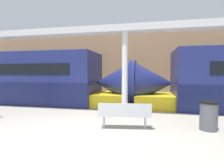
{
  "coord_description": "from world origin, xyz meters",
  "views": [
    {
      "loc": [
        2.0,
        -4.2,
        1.87
      ],
      "look_at": [
        0.45,
        3.17,
        1.4
      ],
      "focal_mm": 28.0,
      "sensor_mm": 36.0,
      "label": 1
    }
  ],
  "objects": [
    {
      "name": "ground_plane",
      "position": [
        0.0,
        0.0,
        0.0
      ],
      "size": [
        60.0,
        60.0,
        0.0
      ],
      "primitive_type": "plane",
      "color": "#A8A093"
    },
    {
      "name": "station_wall",
      "position": [
        0.0,
        9.77,
        2.5
      ],
      "size": [
        56.0,
        0.2,
        5.0
      ],
      "primitive_type": "cube",
      "color": "#937051",
      "rests_on": "ground_plane"
    },
    {
      "name": "train_right",
      "position": [
        -6.58,
        5.76,
        1.52
      ],
      "size": [
        15.55,
        2.93,
        3.2
      ],
      "color": "navy",
      "rests_on": "ground_plane"
    },
    {
      "name": "bench_near",
      "position": [
        1.23,
        1.48,
        0.53
      ],
      "size": [
        1.79,
        0.68,
        0.89
      ],
      "rotation": [
        0.0,
        0.0,
        0.14
      ],
      "color": "#ADB2B7",
      "rests_on": "ground_plane"
    },
    {
      "name": "trash_bin",
      "position": [
        3.93,
        1.96,
        0.48
      ],
      "size": [
        0.57,
        0.57,
        0.95
      ],
      "color": "#4C4F54",
      "rests_on": "ground_plane"
    },
    {
      "name": "support_column_near",
      "position": [
        1.0,
        3.16,
        1.79
      ],
      "size": [
        0.25,
        0.25,
        3.58
      ],
      "primitive_type": "cylinder",
      "color": "silver",
      "rests_on": "ground_plane"
    },
    {
      "name": "canopy_beam",
      "position": [
        1.0,
        3.16,
        3.72
      ],
      "size": [
        28.0,
        0.6,
        0.28
      ],
      "primitive_type": "cube",
      "color": "#B7B7BC",
      "rests_on": "support_column_near"
    }
  ]
}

